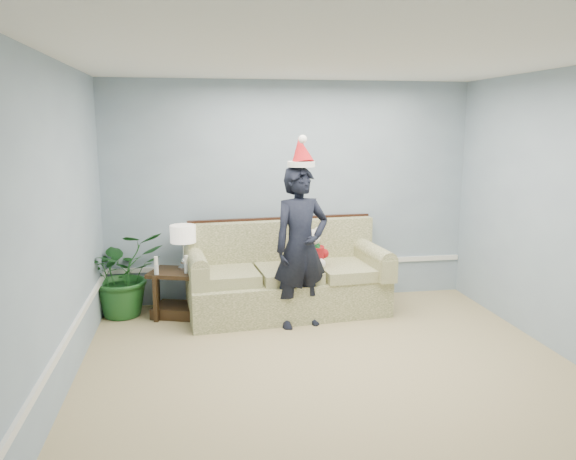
% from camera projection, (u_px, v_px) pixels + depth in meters
% --- Properties ---
extents(room_shell, '(4.54, 5.04, 2.74)m').
position_uv_depth(room_shell, '(344.00, 230.00, 4.48)').
color(room_shell, tan).
rests_on(room_shell, ground).
extents(wainscot_trim, '(4.49, 4.99, 0.06)m').
position_uv_depth(wainscot_trim, '(197.00, 300.00, 5.59)').
color(wainscot_trim, white).
rests_on(wainscot_trim, room_shell).
extents(sofa, '(2.35, 1.16, 1.06)m').
position_uv_depth(sofa, '(286.00, 280.00, 6.60)').
color(sofa, '#525E2C').
rests_on(sofa, room_shell).
extents(side_table, '(0.67, 0.61, 0.53)m').
position_uv_depth(side_table, '(176.00, 298.00, 6.46)').
color(side_table, '#362313').
rests_on(side_table, room_shell).
extents(table_lamp, '(0.29, 0.29, 0.51)m').
position_uv_depth(table_lamp, '(183.00, 236.00, 6.40)').
color(table_lamp, silver).
rests_on(table_lamp, side_table).
extents(candle_pair, '(0.38, 0.05, 0.20)m').
position_uv_depth(candle_pair, '(171.00, 266.00, 6.25)').
color(candle_pair, silver).
rests_on(candle_pair, side_table).
extents(houseplant, '(1.13, 1.08, 0.99)m').
position_uv_depth(houseplant, '(123.00, 273.00, 6.43)').
color(houseplant, '#1C5220').
rests_on(houseplant, room_shell).
extents(man, '(0.73, 0.58, 1.75)m').
position_uv_depth(man, '(301.00, 247.00, 6.03)').
color(man, black).
rests_on(man, room_shell).
extents(santa_hat, '(0.37, 0.40, 0.34)m').
position_uv_depth(santa_hat, '(301.00, 153.00, 5.86)').
color(santa_hat, white).
rests_on(santa_hat, man).
extents(teddy_bear, '(0.29, 0.33, 0.47)m').
position_uv_depth(teddy_bear, '(312.00, 252.00, 6.47)').
color(teddy_bear, white).
rests_on(teddy_bear, sofa).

